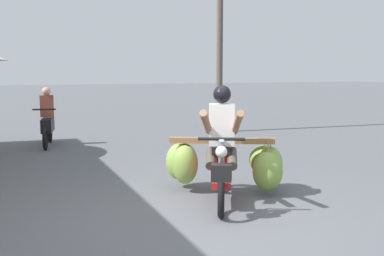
# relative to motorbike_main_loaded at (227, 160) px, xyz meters

# --- Properties ---
(ground_plane) EXTENTS (120.00, 120.00, 0.00)m
(ground_plane) POSITION_rel_motorbike_main_loaded_xyz_m (-0.94, -0.84, -0.51)
(ground_plane) COLOR #56595E
(motorbike_main_loaded) EXTENTS (1.72, 2.02, 1.58)m
(motorbike_main_loaded) POSITION_rel_motorbike_main_loaded_xyz_m (0.00, 0.00, 0.00)
(motorbike_main_loaded) COLOR black
(motorbike_main_loaded) RESTS_ON ground
(motorbike_distant_ahead_left) EXTENTS (0.56, 1.61, 1.40)m
(motorbike_distant_ahead_left) POSITION_rel_motorbike_main_loaded_xyz_m (-1.97, 5.45, 0.06)
(motorbike_distant_ahead_left) COLOR black
(motorbike_distant_ahead_left) RESTS_ON ground
(utility_pole) EXTENTS (0.18, 0.18, 6.65)m
(utility_pole) POSITION_rel_motorbike_main_loaded_xyz_m (2.89, 5.99, 2.81)
(utility_pole) COLOR brown
(utility_pole) RESTS_ON ground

